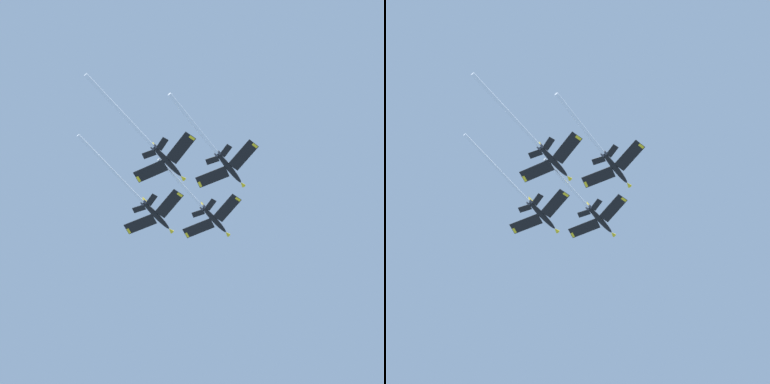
{
  "view_description": "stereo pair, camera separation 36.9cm",
  "coord_description": "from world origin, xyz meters",
  "views": [
    {
      "loc": [
        -7.61,
        28.52,
        1.65
      ],
      "look_at": [
        6.46,
        -19.33,
        133.57
      ],
      "focal_mm": 46.52,
      "sensor_mm": 36.0,
      "label": 1
    },
    {
      "loc": [
        -7.26,
        28.62,
        1.65
      ],
      "look_at": [
        6.46,
        -19.33,
        133.57
      ],
      "focal_mm": 46.52,
      "sensor_mm": 36.0,
      "label": 2
    }
  ],
  "objects": [
    {
      "name": "jet_lead",
      "position": [
        4.2,
        -27.21,
        135.51
      ],
      "size": [
        19.26,
        31.32,
        7.9
      ],
      "color": "black"
    },
    {
      "name": "jet_left_wing",
      "position": [
        20.14,
        -18.52,
        132.19
      ],
      "size": [
        21.05,
        37.16,
        8.78
      ],
      "color": "black"
    },
    {
      "name": "jet_right_wing",
      "position": [
        -3.67,
        -10.5,
        132.7
      ],
      "size": [
        19.37,
        32.66,
        7.97
      ],
      "color": "black"
    },
    {
      "name": "jet_slot",
      "position": [
        12.48,
        -2.19,
        129.7
      ],
      "size": [
        21.34,
        35.99,
        9.6
      ],
      "color": "black"
    }
  ]
}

